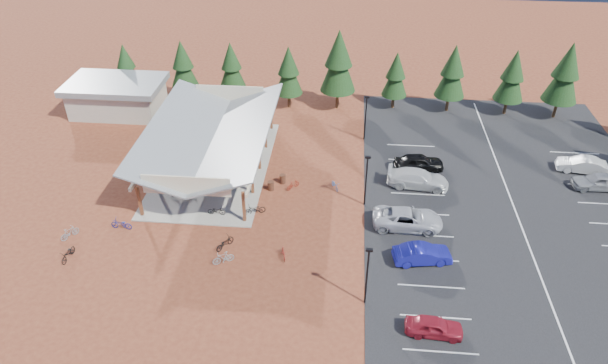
# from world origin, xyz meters

# --- Properties ---
(ground) EXTENTS (140.00, 140.00, 0.00)m
(ground) POSITION_xyz_m (0.00, 0.00, 0.00)
(ground) COLOR maroon
(ground) RESTS_ON ground
(asphalt_lot) EXTENTS (27.00, 44.00, 0.04)m
(asphalt_lot) POSITION_xyz_m (18.50, 3.00, 0.02)
(asphalt_lot) COLOR black
(asphalt_lot) RESTS_ON ground
(concrete_pad) EXTENTS (10.60, 18.60, 0.10)m
(concrete_pad) POSITION_xyz_m (-10.00, 7.00, 0.05)
(concrete_pad) COLOR gray
(concrete_pad) RESTS_ON ground
(bike_pavilion) EXTENTS (11.65, 19.40, 4.97)m
(bike_pavilion) POSITION_xyz_m (-10.00, 7.00, 3.82)
(bike_pavilion) COLOR maroon
(bike_pavilion) RESTS_ON concrete_pad
(outbuilding) EXTENTS (11.00, 7.00, 3.90)m
(outbuilding) POSITION_xyz_m (-24.00, 18.00, 2.03)
(outbuilding) COLOR #ADA593
(outbuilding) RESTS_ON ground
(lamp_post_0) EXTENTS (0.50, 0.25, 5.14)m
(lamp_post_0) POSITION_xyz_m (5.00, -10.00, 2.98)
(lamp_post_0) COLOR black
(lamp_post_0) RESTS_ON ground
(lamp_post_1) EXTENTS (0.50, 0.25, 5.14)m
(lamp_post_1) POSITION_xyz_m (5.00, 2.00, 2.98)
(lamp_post_1) COLOR black
(lamp_post_1) RESTS_ON ground
(lamp_post_2) EXTENTS (0.50, 0.25, 5.14)m
(lamp_post_2) POSITION_xyz_m (5.00, 14.00, 2.98)
(lamp_post_2) COLOR black
(lamp_post_2) RESTS_ON ground
(trash_bin_0) EXTENTS (0.60, 0.60, 0.90)m
(trash_bin_0) POSITION_xyz_m (-3.80, 3.55, 0.45)
(trash_bin_0) COLOR #442518
(trash_bin_0) RESTS_ON ground
(trash_bin_1) EXTENTS (0.60, 0.60, 0.90)m
(trash_bin_1) POSITION_xyz_m (-2.84, 4.80, 0.45)
(trash_bin_1) COLOR #442518
(trash_bin_1) RESTS_ON ground
(pine_0) EXTENTS (2.88, 2.88, 6.70)m
(pine_0) POSITION_xyz_m (-24.23, 22.56, 4.09)
(pine_0) COLOR #382314
(pine_0) RESTS_ON ground
(pine_1) EXTENTS (3.27, 3.27, 7.61)m
(pine_1) POSITION_xyz_m (-16.89, 21.97, 4.64)
(pine_1) COLOR #382314
(pine_1) RESTS_ON ground
(pine_2) EXTENTS (3.15, 3.15, 7.34)m
(pine_2) POSITION_xyz_m (-11.12, 22.54, 4.48)
(pine_2) COLOR #382314
(pine_2) RESTS_ON ground
(pine_3) EXTENTS (3.26, 3.26, 7.60)m
(pine_3) POSITION_xyz_m (-4.05, 21.17, 4.64)
(pine_3) COLOR #382314
(pine_3) RESTS_ON ground
(pine_4) EXTENTS (4.15, 4.15, 9.67)m
(pine_4) POSITION_xyz_m (1.74, 21.39, 5.91)
(pine_4) COLOR #382314
(pine_4) RESTS_ON ground
(pine_5) EXTENTS (3.01, 3.01, 7.01)m
(pine_5) POSITION_xyz_m (8.45, 22.03, 4.28)
(pine_5) COLOR #382314
(pine_5) RESTS_ON ground
(pine_6) EXTENTS (3.50, 3.50, 8.16)m
(pine_6) POSITION_xyz_m (14.85, 21.82, 4.98)
(pine_6) COLOR #382314
(pine_6) RESTS_ON ground
(pine_7) EXTENTS (3.38, 3.38, 7.88)m
(pine_7) POSITION_xyz_m (21.56, 21.60, 4.81)
(pine_7) COLOR #382314
(pine_7) RESTS_ON ground
(pine_8) EXTENTS (3.89, 3.89, 9.06)m
(pine_8) POSITION_xyz_m (27.13, 21.21, 5.54)
(pine_8) COLOR #382314
(pine_8) RESTS_ON ground
(bike_0) EXTENTS (1.66, 0.89, 0.83)m
(bike_0) POSITION_xyz_m (-12.19, 1.37, 0.52)
(bike_0) COLOR black
(bike_0) RESTS_ON concrete_pad
(bike_1) EXTENTS (1.87, 1.02, 1.08)m
(bike_1) POSITION_xyz_m (-11.90, 2.84, 0.64)
(bike_1) COLOR gray
(bike_1) RESTS_ON concrete_pad
(bike_2) EXTENTS (1.69, 0.82, 0.85)m
(bike_2) POSITION_xyz_m (-11.41, 9.66, 0.52)
(bike_2) COLOR #114E9D
(bike_2) RESTS_ON concrete_pad
(bike_3) EXTENTS (1.72, 0.80, 1.00)m
(bike_3) POSITION_xyz_m (-13.53, 14.06, 0.60)
(bike_3) COLOR maroon
(bike_3) RESTS_ON concrete_pad
(bike_4) EXTENTS (1.60, 0.58, 0.84)m
(bike_4) POSITION_xyz_m (-8.02, -0.80, 0.52)
(bike_4) COLOR black
(bike_4) RESTS_ON concrete_pad
(bike_5) EXTENTS (1.67, 0.64, 0.98)m
(bike_5) POSITION_xyz_m (-7.92, 3.77, 0.59)
(bike_5) COLOR gray
(bike_5) RESTS_ON concrete_pad
(bike_6) EXTENTS (1.67, 0.73, 0.85)m
(bike_6) POSITION_xyz_m (-8.02, 7.61, 0.52)
(bike_6) COLOR navy
(bike_6) RESTS_ON concrete_pad
(bike_7) EXTENTS (1.70, 0.63, 1.00)m
(bike_7) POSITION_xyz_m (-7.00, 13.26, 0.60)
(bike_7) COLOR maroon
(bike_7) RESTS_ON concrete_pad
(bike_8) EXTENTS (0.80, 1.95, 1.00)m
(bike_8) POSITION_xyz_m (-18.54, -7.41, 0.50)
(bike_8) COLOR black
(bike_8) RESTS_ON ground
(bike_9) EXTENTS (1.33, 1.71, 1.03)m
(bike_9) POSITION_xyz_m (-19.59, -4.89, 0.52)
(bike_9) COLOR gray
(bike_9) RESTS_ON ground
(bike_10) EXTENTS (1.92, 0.80, 0.99)m
(bike_10) POSITION_xyz_m (-15.71, -3.37, 0.49)
(bike_10) COLOR navy
(bike_10) RESTS_ON ground
(bike_11) EXTENTS (0.81, 1.57, 0.91)m
(bike_11) POSITION_xyz_m (-1.46, -5.75, 0.45)
(bike_11) COLOR #A02C23
(bike_11) RESTS_ON ground
(bike_12) EXTENTS (1.61, 1.92, 0.99)m
(bike_12) POSITION_xyz_m (-6.39, -4.97, 0.49)
(bike_12) COLOR black
(bike_12) RESTS_ON ground
(bike_13) EXTENTS (1.80, 1.27, 1.07)m
(bike_13) POSITION_xyz_m (-6.12, -6.80, 0.53)
(bike_13) COLOR gray
(bike_13) RESTS_ON ground
(bike_14) EXTENTS (1.11, 1.63, 0.81)m
(bike_14) POSITION_xyz_m (2.23, 4.28, 0.41)
(bike_14) COLOR #26529A
(bike_14) RESTS_ON ground
(bike_15) EXTENTS (1.35, 1.39, 0.91)m
(bike_15) POSITION_xyz_m (-1.72, 3.93, 0.45)
(bike_15) COLOR #9C2E1C
(bike_15) RESTS_ON ground
(bike_16) EXTENTS (2.00, 1.27, 0.99)m
(bike_16) POSITION_xyz_m (-4.67, -0.29, 0.50)
(bike_16) COLOR black
(bike_16) RESTS_ON ground
(car_0) EXTENTS (4.00, 1.79, 1.34)m
(car_0) POSITION_xyz_m (9.66, -12.47, 0.71)
(car_0) COLOR maroon
(car_0) RESTS_ON asphalt_lot
(car_1) EXTENTS (4.80, 2.34, 1.51)m
(car_1) POSITION_xyz_m (9.49, -5.27, 0.80)
(car_1) COLOR navy
(car_1) RESTS_ON asphalt_lot
(car_2) EXTENTS (6.00, 2.82, 1.66)m
(car_2) POSITION_xyz_m (8.63, -0.91, 0.87)
(car_2) COLOR #B4B5BD
(car_2) RESTS_ON asphalt_lot
(car_3) EXTENTS (5.97, 2.89, 1.67)m
(car_3) POSITION_xyz_m (10.03, 5.37, 0.88)
(car_3) COLOR silver
(car_3) RESTS_ON asphalt_lot
(car_4) EXTENTS (5.11, 2.62, 1.66)m
(car_4) POSITION_xyz_m (10.37, 8.30, 0.87)
(car_4) COLOR black
(car_4) RESTS_ON asphalt_lot
(car_8) EXTENTS (4.70, 2.03, 1.58)m
(car_8) POSITION_xyz_m (26.92, 6.49, 0.83)
(car_8) COLOR gray
(car_8) RESTS_ON asphalt_lot
(car_9) EXTENTS (4.87, 2.31, 1.54)m
(car_9) POSITION_xyz_m (26.36, 9.41, 0.81)
(car_9) COLOR silver
(car_9) RESTS_ON asphalt_lot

